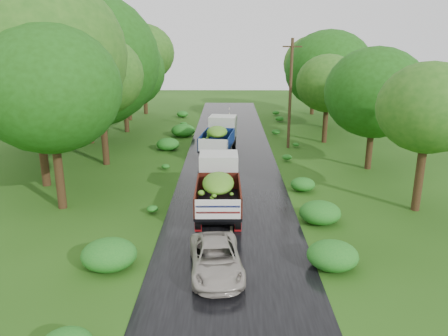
{
  "coord_description": "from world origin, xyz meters",
  "views": [
    {
      "loc": [
        -0.18,
        -14.05,
        8.52
      ],
      "look_at": [
        -0.38,
        8.68,
        1.7
      ],
      "focal_mm": 35.0,
      "sensor_mm": 36.0,
      "label": 1
    }
  ],
  "objects_px": {
    "truck_near": "(218,183)",
    "utility_pole": "(290,93)",
    "car": "(216,259)",
    "truck_far": "(220,134)"
  },
  "relations": [
    {
      "from": "truck_near",
      "to": "utility_pole",
      "type": "bearing_deg",
      "value": 67.37
    },
    {
      "from": "utility_pole",
      "to": "truck_far",
      "type": "bearing_deg",
      "value": -142.71
    },
    {
      "from": "truck_near",
      "to": "car",
      "type": "xyz_separation_m",
      "value": [
        0.04,
        -6.3,
        -0.83
      ]
    },
    {
      "from": "truck_near",
      "to": "car",
      "type": "height_order",
      "value": "truck_near"
    },
    {
      "from": "utility_pole",
      "to": "truck_near",
      "type": "bearing_deg",
      "value": -90.25
    },
    {
      "from": "truck_near",
      "to": "utility_pole",
      "type": "distance_m",
      "value": 14.53
    },
    {
      "from": "truck_far",
      "to": "car",
      "type": "bearing_deg",
      "value": -81.87
    },
    {
      "from": "truck_far",
      "to": "utility_pole",
      "type": "relative_size",
      "value": 0.73
    },
    {
      "from": "truck_far",
      "to": "utility_pole",
      "type": "xyz_separation_m",
      "value": [
        5.47,
        1.53,
        2.94
      ]
    },
    {
      "from": "truck_near",
      "to": "truck_far",
      "type": "height_order",
      "value": "truck_far"
    }
  ]
}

